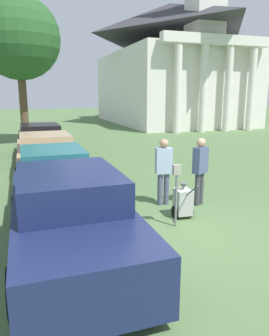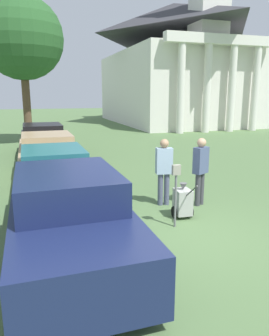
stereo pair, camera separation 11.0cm
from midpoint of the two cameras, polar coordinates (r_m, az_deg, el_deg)
ground_plane at (r=7.03m, az=7.47°, el=-11.54°), size 120.00×120.00×0.00m
parked_car_navy at (r=6.11m, az=-11.89°, el=-8.02°), size 2.08×5.22×1.60m
parked_car_teal at (r=9.27m, az=-14.34°, el=-1.29°), size 1.98×4.89×1.46m
parked_car_tan at (r=12.19m, az=-15.46°, el=2.07°), size 2.08×4.87×1.51m
parked_car_black at (r=15.75m, az=-16.25°, el=4.42°), size 2.06×5.11×1.53m
parking_meter at (r=7.13m, az=6.88°, el=-2.80°), size 0.18×0.09×1.41m
person_worker at (r=8.53m, az=4.73°, el=0.05°), size 0.45×0.28×1.76m
person_supervisor at (r=8.66m, az=11.00°, el=0.16°), size 0.47×0.39×1.78m
equipment_cart at (r=7.88m, az=8.03°, el=-5.79°), size 0.49×1.00×1.00m
church at (r=33.55m, az=6.13°, el=17.88°), size 10.82×17.51×22.54m
shade_tree at (r=20.24m, az=-19.69°, el=20.51°), size 4.53×4.53×8.13m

